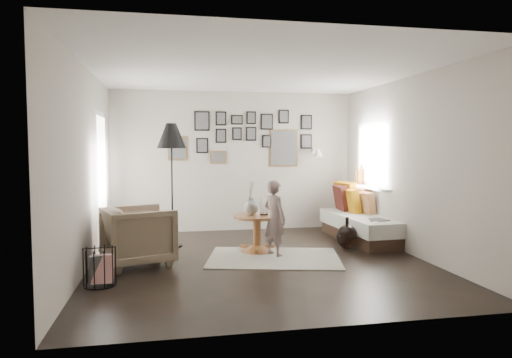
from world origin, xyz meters
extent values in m
plane|color=black|center=(0.00, 0.00, 0.00)|extent=(4.80, 4.80, 0.00)
plane|color=#A69D91|center=(0.00, 2.40, 1.30)|extent=(4.50, 0.00, 4.50)
plane|color=#A69D91|center=(0.00, -2.40, 1.30)|extent=(4.50, 0.00, 4.50)
plane|color=#A69D91|center=(-2.25, 0.00, 1.30)|extent=(0.00, 4.80, 4.80)
plane|color=#A69D91|center=(2.25, 0.00, 1.30)|extent=(0.00, 4.80, 4.80)
plane|color=white|center=(0.00, 0.00, 2.60)|extent=(4.80, 4.80, 0.00)
plane|color=white|center=(-2.23, 1.20, 1.05)|extent=(0.00, 2.14, 2.14)
plane|color=white|center=(-2.23, 1.20, 1.05)|extent=(0.00, 1.88, 1.88)
plane|color=white|center=(-2.23, 1.20, 1.05)|extent=(0.00, 1.93, 1.93)
plane|color=white|center=(2.23, 1.20, 1.45)|extent=(0.00, 1.30, 1.30)
plane|color=white|center=(2.23, 1.20, 1.45)|extent=(0.00, 1.14, 1.14)
cube|color=white|center=(2.17, 1.20, 0.88)|extent=(0.15, 1.32, 0.04)
cylinder|color=#8C4C14|center=(2.17, 1.55, 1.04)|extent=(0.10, 0.10, 0.28)
cylinder|color=#8C4C14|center=(2.17, 1.72, 1.01)|extent=(0.08, 0.08, 0.22)
cube|color=brown|center=(-1.05, 2.38, 1.55)|extent=(0.35, 0.03, 0.45)
cube|color=black|center=(-1.05, 2.37, 1.55)|extent=(0.30, 0.01, 0.40)
cube|color=black|center=(-0.60, 2.38, 2.05)|extent=(0.28, 0.03, 0.36)
cube|color=black|center=(-0.60, 2.37, 2.05)|extent=(0.23, 0.01, 0.31)
cube|color=black|center=(-0.60, 2.38, 1.60)|extent=(0.22, 0.03, 0.28)
cube|color=black|center=(-0.60, 2.37, 1.60)|extent=(0.17, 0.01, 0.23)
cube|color=black|center=(-0.25, 2.38, 2.10)|extent=(0.20, 0.03, 0.26)
cube|color=black|center=(-0.25, 2.37, 2.10)|extent=(0.15, 0.01, 0.21)
cube|color=black|center=(-0.25, 2.38, 1.78)|extent=(0.20, 0.03, 0.26)
cube|color=black|center=(-0.25, 2.37, 1.78)|extent=(0.15, 0.01, 0.21)
cube|color=black|center=(0.05, 2.38, 2.08)|extent=(0.22, 0.03, 0.18)
cube|color=black|center=(0.05, 2.37, 2.08)|extent=(0.17, 0.01, 0.13)
cube|color=black|center=(0.05, 2.38, 1.82)|extent=(0.18, 0.03, 0.24)
cube|color=black|center=(0.05, 2.37, 1.82)|extent=(0.13, 0.01, 0.19)
cube|color=black|center=(0.32, 2.38, 2.12)|extent=(0.18, 0.03, 0.24)
cube|color=black|center=(0.32, 2.37, 2.12)|extent=(0.13, 0.01, 0.19)
cube|color=black|center=(0.32, 2.38, 1.82)|extent=(0.20, 0.03, 0.26)
cube|color=black|center=(0.32, 2.37, 1.82)|extent=(0.15, 0.01, 0.21)
cube|color=black|center=(0.62, 2.38, 2.05)|extent=(0.24, 0.03, 0.30)
cube|color=black|center=(0.62, 2.37, 2.05)|extent=(0.19, 0.01, 0.25)
cube|color=black|center=(0.62, 2.38, 1.68)|extent=(0.18, 0.03, 0.24)
cube|color=black|center=(0.62, 2.37, 1.68)|extent=(0.13, 0.01, 0.19)
cube|color=brown|center=(0.95, 2.38, 1.55)|extent=(0.55, 0.03, 0.70)
cube|color=black|center=(0.95, 2.37, 1.55)|extent=(0.50, 0.01, 0.65)
cube|color=black|center=(0.95, 2.38, 2.15)|extent=(0.20, 0.03, 0.26)
cube|color=black|center=(0.95, 2.37, 2.15)|extent=(0.15, 0.01, 0.21)
cube|color=black|center=(1.40, 2.38, 2.05)|extent=(0.22, 0.03, 0.28)
cube|color=black|center=(1.40, 2.37, 2.05)|extent=(0.17, 0.01, 0.23)
cube|color=black|center=(1.40, 2.38, 1.68)|extent=(0.22, 0.03, 0.28)
cube|color=black|center=(1.40, 2.37, 1.68)|extent=(0.17, 0.01, 0.23)
cube|color=brown|center=(-0.30, 2.38, 1.38)|extent=(0.30, 0.03, 0.24)
cube|color=black|center=(-0.30, 2.37, 1.38)|extent=(0.25, 0.01, 0.19)
cube|color=white|center=(1.55, 2.37, 1.50)|extent=(0.06, 0.04, 0.10)
cylinder|color=white|center=(1.55, 2.25, 1.52)|extent=(0.02, 0.24, 0.02)
cone|color=white|center=(1.55, 2.12, 1.46)|extent=(0.18, 0.18, 0.14)
cube|color=silver|center=(0.24, 0.11, 0.01)|extent=(2.07, 1.67, 0.01)
cone|color=brown|center=(0.07, 0.54, 0.05)|extent=(0.53, 0.53, 0.10)
cylinder|color=brown|center=(0.07, 0.54, 0.28)|extent=(0.11, 0.11, 0.40)
cylinder|color=brown|center=(0.07, 0.54, 0.54)|extent=(0.71, 0.71, 0.04)
ellipsoid|color=black|center=(-0.01, 0.56, 0.67)|extent=(0.20, 0.20, 0.22)
cylinder|color=black|center=(-0.01, 0.56, 0.80)|extent=(0.06, 0.06, 0.04)
cylinder|color=black|center=(0.18, 0.54, 0.57)|extent=(0.12, 0.12, 0.02)
cube|color=black|center=(2.00, 1.01, 0.11)|extent=(0.86, 1.87, 0.21)
cube|color=beige|center=(2.00, 1.01, 0.32)|extent=(0.93, 1.93, 0.23)
cube|color=#BB730A|center=(2.02, 1.76, 0.67)|extent=(0.32, 0.57, 0.54)
cube|color=#3A1512|center=(1.88, 1.66, 0.64)|extent=(0.24, 0.49, 0.48)
cube|color=brown|center=(2.13, 1.51, 0.63)|extent=(0.36, 0.51, 0.46)
cube|color=#BB730A|center=(1.94, 1.37, 0.63)|extent=(0.21, 0.45, 0.44)
cube|color=brown|center=(2.10, 1.20, 0.61)|extent=(0.30, 0.44, 0.40)
cube|color=black|center=(2.00, 0.46, 0.44)|extent=(0.27, 0.33, 0.02)
imported|color=#6D5E4A|center=(-1.62, 0.10, 0.39)|extent=(1.08, 1.07, 0.78)
cube|color=white|center=(-1.59, 0.15, 0.48)|extent=(0.44, 0.45, 0.16)
cylinder|color=black|center=(-1.17, 1.14, 0.02)|extent=(0.30, 0.30, 0.03)
cylinder|color=black|center=(-1.17, 1.14, 0.86)|extent=(0.03, 0.03, 1.72)
cone|color=black|center=(-1.17, 1.14, 1.75)|extent=(0.45, 0.45, 0.39)
cube|color=black|center=(-2.00, -0.76, 0.19)|extent=(0.26, 0.20, 0.33)
cube|color=white|center=(-1.97, -0.79, 0.19)|extent=(0.24, 0.10, 0.33)
ellipsoid|color=black|center=(1.48, 0.49, 0.19)|extent=(0.33, 0.33, 0.37)
cylinder|color=black|center=(1.48, 0.49, 0.43)|extent=(0.05, 0.05, 0.11)
ellipsoid|color=black|center=(1.83, 0.37, 0.16)|extent=(0.29, 0.29, 0.33)
cylinder|color=black|center=(1.83, 0.37, 0.39)|extent=(0.05, 0.05, 0.11)
imported|color=#6C5955|center=(0.27, 0.25, 0.55)|extent=(0.43, 0.48, 1.10)
camera|label=1|loc=(-1.22, -6.09, 1.57)|focal=32.00mm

